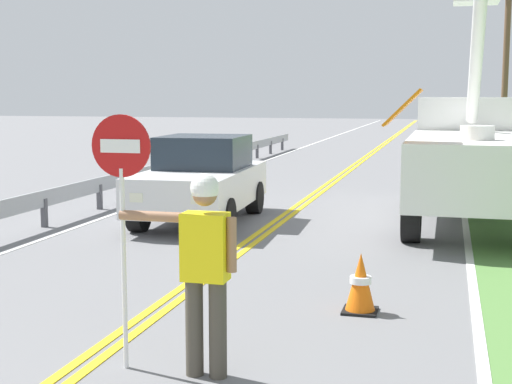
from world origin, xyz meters
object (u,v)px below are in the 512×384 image
at_px(stop_sign_paddle, 122,184).
at_px(utility_bucket_truck, 471,151).
at_px(utility_pole_mid, 506,58).
at_px(traffic_cone_lead, 361,284).
at_px(oncoming_sedan_nearest, 201,180).
at_px(flagger_worker, 204,262).

bearing_deg(stop_sign_paddle, utility_bucket_truck, 70.46).
bearing_deg(utility_pole_mid, traffic_cone_lead, -97.03).
bearing_deg(utility_bucket_truck, oncoming_sedan_nearest, -163.62).
bearing_deg(oncoming_sedan_nearest, stop_sign_paddle, -75.98).
bearing_deg(traffic_cone_lead, flagger_worker, -115.84).
xyz_separation_m(utility_bucket_truck, oncoming_sedan_nearest, (-5.18, -1.52, -0.57)).
bearing_deg(oncoming_sedan_nearest, traffic_cone_lead, -54.74).
bearing_deg(utility_bucket_truck, flagger_worker, -105.18).
height_order(utility_bucket_truck, oncoming_sedan_nearest, utility_bucket_truck).
distance_m(oncoming_sedan_nearest, utility_pole_mid, 23.20).
xyz_separation_m(oncoming_sedan_nearest, traffic_cone_lead, (3.80, -5.37, -0.50)).
bearing_deg(utility_pole_mid, utility_bucket_truck, -95.55).
distance_m(flagger_worker, utility_pole_mid, 29.98).
bearing_deg(stop_sign_paddle, traffic_cone_lead, 50.70).
distance_m(flagger_worker, stop_sign_paddle, 1.02).
bearing_deg(stop_sign_paddle, utility_pole_mid, 79.93).
height_order(flagger_worker, stop_sign_paddle, stop_sign_paddle).
distance_m(utility_pole_mid, traffic_cone_lead, 27.66).
relative_size(flagger_worker, stop_sign_paddle, 0.78).
height_order(flagger_worker, oncoming_sedan_nearest, flagger_worker).
xyz_separation_m(utility_bucket_truck, traffic_cone_lead, (-1.38, -6.89, -1.07)).
bearing_deg(oncoming_sedan_nearest, flagger_worker, -70.70).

